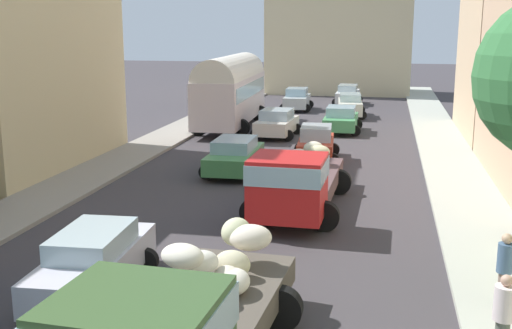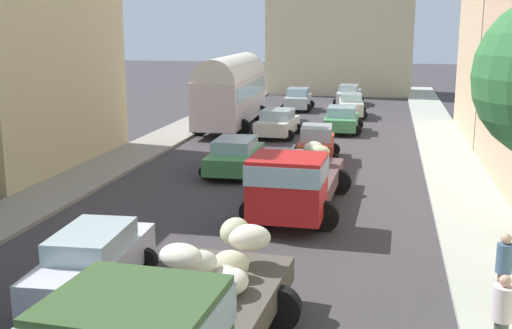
{
  "view_description": "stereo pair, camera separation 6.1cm",
  "coord_description": "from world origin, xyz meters",
  "px_view_note": "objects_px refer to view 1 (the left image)",
  "views": [
    {
      "loc": [
        4.34,
        -2.1,
        6.0
      ],
      "look_at": [
        0.0,
        19.09,
        1.27
      ],
      "focal_mm": 44.72,
      "sensor_mm": 36.0,
      "label": 1
    },
    {
      "loc": [
        4.4,
        -2.09,
        6.0
      ],
      "look_at": [
        0.0,
        19.09,
        1.27
      ],
      "focal_mm": 44.72,
      "sensor_mm": 36.0,
      "label": 2
    }
  ],
  "objects_px": {
    "car_2": "(350,105)",
    "car_5": "(235,155)",
    "cargo_truck_0": "(175,326)",
    "parked_bus_1": "(231,88)",
    "car_0": "(316,144)",
    "car_7": "(297,99)",
    "car_1": "(341,119)",
    "car_6": "(277,123)",
    "cargo_truck_1": "(296,180)",
    "pedestrian_1": "(504,316)",
    "car_4": "(94,261)",
    "pedestrian_0": "(504,269)",
    "car_3": "(348,95)"
  },
  "relations": [
    {
      "from": "cargo_truck_0",
      "to": "car_3",
      "type": "bearing_deg",
      "value": 89.64
    },
    {
      "from": "car_3",
      "to": "car_4",
      "type": "height_order",
      "value": "car_3"
    },
    {
      "from": "car_5",
      "to": "pedestrian_0",
      "type": "distance_m",
      "value": 14.69
    },
    {
      "from": "cargo_truck_1",
      "to": "car_6",
      "type": "distance_m",
      "value": 14.86
    },
    {
      "from": "car_2",
      "to": "car_6",
      "type": "bearing_deg",
      "value": -111.68
    },
    {
      "from": "car_5",
      "to": "car_6",
      "type": "height_order",
      "value": "car_6"
    },
    {
      "from": "parked_bus_1",
      "to": "car_0",
      "type": "relative_size",
      "value": 2.54
    },
    {
      "from": "cargo_truck_0",
      "to": "car_1",
      "type": "relative_size",
      "value": 1.77
    },
    {
      "from": "parked_bus_1",
      "to": "cargo_truck_0",
      "type": "distance_m",
      "value": 28.29
    },
    {
      "from": "cargo_truck_1",
      "to": "car_1",
      "type": "xyz_separation_m",
      "value": [
        0.22,
        16.79,
        -0.43
      ]
    },
    {
      "from": "car_7",
      "to": "pedestrian_1",
      "type": "height_order",
      "value": "pedestrian_1"
    },
    {
      "from": "car_6",
      "to": "pedestrian_0",
      "type": "bearing_deg",
      "value": -68.16
    },
    {
      "from": "car_1",
      "to": "car_2",
      "type": "xyz_separation_m",
      "value": [
        0.13,
        6.46,
        0.04
      ]
    },
    {
      "from": "car_7",
      "to": "car_0",
      "type": "bearing_deg",
      "value": -79.23
    },
    {
      "from": "car_6",
      "to": "car_0",
      "type": "bearing_deg",
      "value": -64.38
    },
    {
      "from": "cargo_truck_1",
      "to": "car_2",
      "type": "height_order",
      "value": "cargo_truck_1"
    },
    {
      "from": "cargo_truck_0",
      "to": "car_4",
      "type": "height_order",
      "value": "cargo_truck_0"
    },
    {
      "from": "car_5",
      "to": "car_6",
      "type": "relative_size",
      "value": 1.13
    },
    {
      "from": "car_3",
      "to": "cargo_truck_1",
      "type": "bearing_deg",
      "value": -89.59
    },
    {
      "from": "cargo_truck_0",
      "to": "car_5",
      "type": "bearing_deg",
      "value": 100.07
    },
    {
      "from": "car_2",
      "to": "cargo_truck_0",
      "type": "bearing_deg",
      "value": -91.41
    },
    {
      "from": "cargo_truck_1",
      "to": "car_6",
      "type": "bearing_deg",
      "value": 102.09
    },
    {
      "from": "car_4",
      "to": "car_5",
      "type": "distance_m",
      "value": 12.43
    },
    {
      "from": "parked_bus_1",
      "to": "pedestrian_1",
      "type": "distance_m",
      "value": 28.0
    },
    {
      "from": "cargo_truck_1",
      "to": "car_7",
      "type": "xyz_separation_m",
      "value": [
        -3.59,
        25.93,
        -0.38
      ]
    },
    {
      "from": "cargo_truck_0",
      "to": "car_4",
      "type": "xyz_separation_m",
      "value": [
        -3.18,
        3.66,
        -0.51
      ]
    },
    {
      "from": "car_1",
      "to": "pedestrian_1",
      "type": "xyz_separation_m",
      "value": [
        4.68,
        -25.28,
        0.25
      ]
    },
    {
      "from": "car_2",
      "to": "car_5",
      "type": "relative_size",
      "value": 0.98
    },
    {
      "from": "car_6",
      "to": "car_7",
      "type": "height_order",
      "value": "car_7"
    },
    {
      "from": "pedestrian_1",
      "to": "cargo_truck_1",
      "type": "bearing_deg",
      "value": 119.98
    },
    {
      "from": "cargo_truck_0",
      "to": "car_0",
      "type": "distance_m",
      "value": 19.22
    },
    {
      "from": "cargo_truck_0",
      "to": "pedestrian_1",
      "type": "bearing_deg",
      "value": 20.83
    },
    {
      "from": "parked_bus_1",
      "to": "car_2",
      "type": "xyz_separation_m",
      "value": [
        6.69,
        6.13,
        -1.57
      ]
    },
    {
      "from": "cargo_truck_1",
      "to": "car_5",
      "type": "height_order",
      "value": "cargo_truck_1"
    },
    {
      "from": "car_1",
      "to": "cargo_truck_0",
      "type": "bearing_deg",
      "value": -91.46
    },
    {
      "from": "car_5",
      "to": "car_7",
      "type": "height_order",
      "value": "car_7"
    },
    {
      "from": "cargo_truck_1",
      "to": "pedestrian_1",
      "type": "relative_size",
      "value": 4.15
    },
    {
      "from": "cargo_truck_0",
      "to": "pedestrian_0",
      "type": "height_order",
      "value": "cargo_truck_0"
    },
    {
      "from": "cargo_truck_1",
      "to": "car_0",
      "type": "xyz_separation_m",
      "value": [
        -0.31,
        8.68,
        -0.39
      ]
    },
    {
      "from": "cargo_truck_0",
      "to": "car_7",
      "type": "bearing_deg",
      "value": 94.89
    },
    {
      "from": "pedestrian_0",
      "to": "cargo_truck_0",
      "type": "bearing_deg",
      "value": -143.9
    },
    {
      "from": "car_3",
      "to": "car_5",
      "type": "height_order",
      "value": "car_3"
    },
    {
      "from": "parked_bus_1",
      "to": "pedestrian_1",
      "type": "bearing_deg",
      "value": -66.32
    },
    {
      "from": "cargo_truck_1",
      "to": "car_4",
      "type": "height_order",
      "value": "cargo_truck_1"
    },
    {
      "from": "car_3",
      "to": "cargo_truck_0",
      "type": "bearing_deg",
      "value": -90.36
    },
    {
      "from": "car_1",
      "to": "car_5",
      "type": "xyz_separation_m",
      "value": [
        -3.55,
        -11.24,
        -0.01
      ]
    },
    {
      "from": "car_4",
      "to": "car_5",
      "type": "xyz_separation_m",
      "value": [
        0.33,
        12.43,
        -0.02
      ]
    },
    {
      "from": "car_1",
      "to": "car_7",
      "type": "xyz_separation_m",
      "value": [
        -3.82,
        9.14,
        0.05
      ]
    },
    {
      "from": "cargo_truck_0",
      "to": "car_5",
      "type": "height_order",
      "value": "cargo_truck_0"
    },
    {
      "from": "car_0",
      "to": "cargo_truck_0",
      "type": "bearing_deg",
      "value": -90.49
    }
  ]
}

